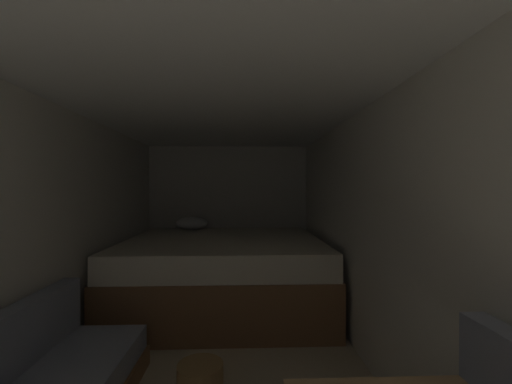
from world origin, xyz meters
name	(u,v)px	position (x,y,z in m)	size (l,w,h in m)	color
ground_plane	(212,380)	(0.00, 1.82, 0.00)	(7.20, 7.20, 0.00)	beige
wall_back	(228,213)	(0.00, 4.44, 1.02)	(2.48, 0.05, 2.03)	silver
wall_left	(40,241)	(-1.22, 1.82, 1.02)	(0.05, 5.20, 2.03)	silver
wall_right	(377,239)	(1.22, 1.82, 1.02)	(0.05, 5.20, 2.03)	silver
ceiling_slab	(212,96)	(0.00, 1.82, 2.06)	(2.48, 5.20, 0.05)	white
bed	(224,272)	(0.00, 3.33, 0.40)	(2.26, 2.09, 0.99)	brown
wicker_basket	(200,381)	(-0.06, 1.62, 0.11)	(0.31, 0.31, 0.22)	olive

